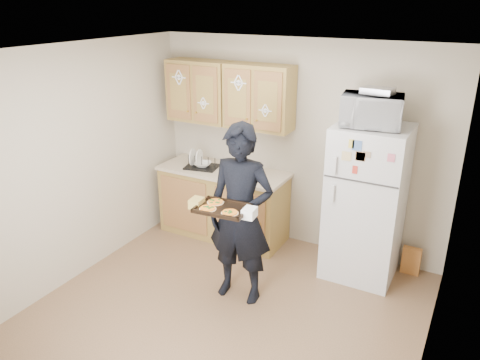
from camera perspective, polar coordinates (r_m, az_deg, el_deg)
name	(u,v)px	position (r m, az deg, el deg)	size (l,w,h in m)	color
floor	(223,316)	(4.76, -2.14, -16.26)	(3.60, 3.60, 0.00)	brown
ceiling	(218,53)	(3.79, -2.67, 15.24)	(3.60, 3.60, 0.00)	silver
wall_back	(298,146)	(5.64, 7.03, 4.15)	(3.60, 0.04, 2.50)	#B6AA93
wall_front	(58,312)	(2.92, -21.33, -14.73)	(3.60, 0.04, 2.50)	#B6AA93
wall_left	(73,166)	(5.21, -19.65, 1.59)	(0.04, 3.60, 2.50)	#B6AA93
wall_right	(439,248)	(3.63, 23.11, -7.60)	(0.04, 3.60, 2.50)	#B6AA93
refrigerator	(366,203)	(5.19, 15.07, -2.73)	(0.75, 0.70, 1.70)	silver
base_cabinet	(224,204)	(6.01, -2.02, -2.96)	(1.60, 0.60, 0.86)	olive
countertop	(223,171)	(5.84, -2.08, 1.07)	(1.64, 0.64, 0.04)	beige
upper_cab_left	(200,91)	(5.90, -4.93, 10.76)	(0.80, 0.33, 0.75)	olive
upper_cab_right	(259,97)	(5.50, 2.35, 10.04)	(0.80, 0.33, 0.75)	olive
cereal_box	(411,261)	(5.63, 20.13, -9.22)	(0.20, 0.07, 0.32)	gold
person	(241,215)	(4.58, 0.07, -4.31)	(0.67, 0.44, 1.84)	black
baking_tray	(222,209)	(4.28, -2.15, -3.54)	(0.47, 0.35, 0.04)	black
pizza_front_left	(208,208)	(4.26, -3.96, -3.48)	(0.16, 0.16, 0.02)	orange
pizza_front_right	(230,213)	(4.17, -1.25, -3.99)	(0.16, 0.16, 0.02)	orange
pizza_back_left	(215,202)	(4.38, -3.01, -2.69)	(0.16, 0.16, 0.02)	orange
microwave	(372,111)	(4.83, 15.74, 8.13)	(0.59, 0.40, 0.32)	silver
foil_pan	(378,91)	(4.82, 16.44, 10.38)	(0.30, 0.21, 0.06)	#B9B8BF
dish_rack	(202,162)	(5.90, -4.70, 2.25)	(0.40, 0.30, 0.16)	black
bowl	(203,164)	(5.90, -4.57, 1.92)	(0.21, 0.21, 0.05)	white
soap_bottle	(258,171)	(5.51, 2.16, 1.06)	(0.08, 0.08, 0.18)	silver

